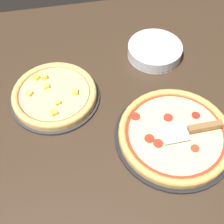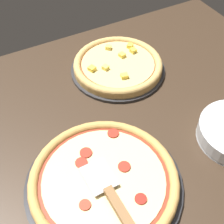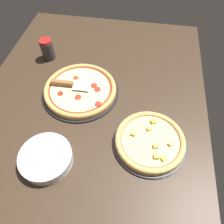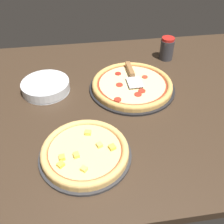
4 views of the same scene
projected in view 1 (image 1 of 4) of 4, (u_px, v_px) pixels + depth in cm
name	position (u px, v px, depth cm)	size (l,w,h in cm)	color
ground_plane	(150.00, 132.00, 109.12)	(155.80, 117.41, 3.60)	#38281C
pizza_pan_front	(174.00, 137.00, 105.38)	(40.46, 40.46, 1.00)	black
pizza_front	(175.00, 134.00, 103.86)	(38.03, 38.03, 2.97)	tan
pizza_pan_back	(55.00, 98.00, 115.57)	(33.03, 33.03, 1.00)	#2D2D30
pizza_back	(54.00, 94.00, 113.91)	(31.05, 31.05, 3.65)	#DBAD60
serving_spatula	(199.00, 128.00, 102.32)	(6.94, 20.90, 2.00)	#B7B7BC
plate_stack	(155.00, 51.00, 127.87)	(22.13, 22.13, 4.90)	silver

